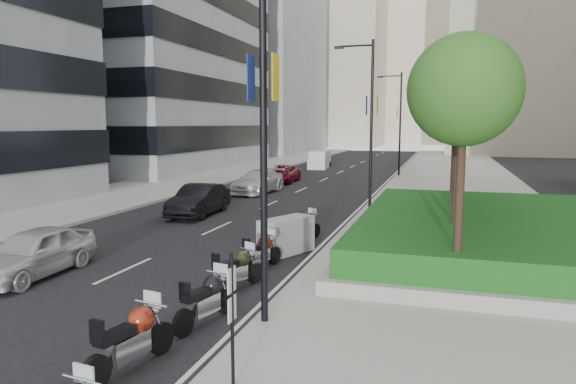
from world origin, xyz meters
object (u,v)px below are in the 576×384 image
at_px(lamp_post_0, 257,103).
at_px(motorcycle_5, 286,236).
at_px(motorcycle_1, 132,339).
at_px(motorcycle_4, 261,252).
at_px(car_c, 258,182).
at_px(car_a, 34,252).
at_px(delivery_van, 320,160).
at_px(parking_sign, 232,314).
at_px(motorcycle_2, 207,299).
at_px(car_d, 282,174).
at_px(motorcycle_3, 236,269).
at_px(car_b, 199,200).
at_px(motorcycle_6, 304,227).
at_px(lamp_post_1, 369,115).
at_px(lamp_post_2, 399,119).

xyz_separation_m(lamp_post_0, motorcycle_5, (-1.34, 6.51, -4.41)).
bearing_deg(motorcycle_1, motorcycle_4, 10.64).
bearing_deg(car_c, car_a, -85.20).
relative_size(car_a, delivery_van, 0.95).
height_order(parking_sign, delivery_van, parking_sign).
relative_size(motorcycle_2, car_d, 0.46).
bearing_deg(car_d, motorcycle_3, -77.84).
distance_m(parking_sign, car_b, 17.93).
relative_size(motorcycle_2, motorcycle_6, 1.09).
height_order(car_c, car_d, car_c).
distance_m(lamp_post_1, delivery_van, 26.35).
xyz_separation_m(motorcycle_5, car_d, (-7.09, 21.66, 0.02)).
xyz_separation_m(motorcycle_2, car_b, (-6.73, 12.94, 0.19)).
distance_m(motorcycle_2, motorcycle_5, 6.72).
bearing_deg(motorcycle_1, car_c, 25.41).
relative_size(lamp_post_2, motorcycle_2, 4.08).
xyz_separation_m(motorcycle_6, car_b, (-6.65, 4.05, 0.21)).
bearing_deg(car_d, lamp_post_1, -55.77).
bearing_deg(car_a, lamp_post_2, 74.34).
bearing_deg(motorcycle_1, motorcycle_6, 9.20).
bearing_deg(motorcycle_2, delivery_van, 21.30).
bearing_deg(motorcycle_6, lamp_post_0, -149.43).
height_order(motorcycle_6, car_a, car_a).
xyz_separation_m(motorcycle_4, motorcycle_5, (0.21, 2.09, 0.09)).
xyz_separation_m(motorcycle_3, car_d, (-6.92, 25.85, 0.10)).
relative_size(motorcycle_2, car_b, 0.46).
bearing_deg(motorcycle_1, car_a, 65.94).
height_order(lamp_post_0, car_b, lamp_post_0).
height_order(lamp_post_0, lamp_post_2, same).
bearing_deg(motorcycle_1, car_d, 23.09).
bearing_deg(motorcycle_1, motorcycle_2, 2.63).
relative_size(motorcycle_3, car_b, 0.42).
height_order(motorcycle_4, delivery_van, delivery_van).
distance_m(lamp_post_0, lamp_post_1, 17.00).
xyz_separation_m(lamp_post_0, car_b, (-7.92, 12.73, -4.28)).
relative_size(lamp_post_0, parking_sign, 3.60).
relative_size(motorcycle_2, motorcycle_5, 0.95).
distance_m(motorcycle_5, motorcycle_6, 2.18).
distance_m(motorcycle_4, car_a, 6.92).
height_order(lamp_post_2, car_c, lamp_post_2).
bearing_deg(delivery_van, car_a, -93.54).
bearing_deg(car_b, motorcycle_6, -34.11).
distance_m(motorcycle_1, car_b, 16.69).
bearing_deg(delivery_van, car_b, -93.22).
relative_size(motorcycle_4, car_d, 0.42).
xyz_separation_m(lamp_post_1, motorcycle_5, (-1.34, -10.49, -4.41)).
distance_m(lamp_post_0, parking_sign, 4.74).
height_order(motorcycle_1, motorcycle_2, motorcycle_1).
bearing_deg(motorcycle_1, lamp_post_1, 6.04).
bearing_deg(delivery_van, motorcycle_4, -83.79).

